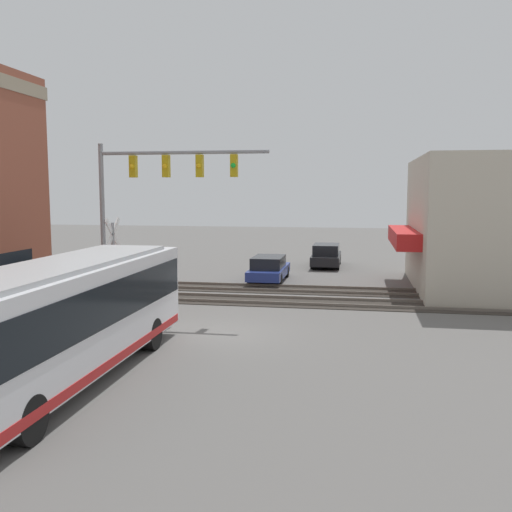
{
  "coord_description": "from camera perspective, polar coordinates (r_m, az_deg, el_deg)",
  "views": [
    {
      "loc": [
        -18.98,
        -4.56,
        4.92
      ],
      "look_at": [
        4.15,
        -0.45,
        2.27
      ],
      "focal_mm": 40.0,
      "sensor_mm": 36.0,
      "label": 1
    }
  ],
  "objects": [
    {
      "name": "ground_plane",
      "position": [
        20.13,
        -3.37,
        -7.71
      ],
      "size": [
        120.0,
        120.0,
        0.0
      ],
      "primitive_type": "plane",
      "color": "#605E5B"
    },
    {
      "name": "rail_track_far",
      "position": [
        28.96,
        0.87,
        -3.28
      ],
      "size": [
        2.6,
        60.0,
        0.15
      ],
      "color": "#332D28",
      "rests_on": "ground"
    },
    {
      "name": "traffic_signal_gantry",
      "position": [
        23.98,
        -10.19,
        7.01
      ],
      "size": [
        0.42,
        7.2,
        6.91
      ],
      "color": "gray",
      "rests_on": "ground"
    },
    {
      "name": "crossing_signal",
      "position": [
        25.45,
        -14.1,
        0.33
      ],
      "size": [
        1.41,
        1.18,
        3.81
      ],
      "color": "gray",
      "rests_on": "ground"
    },
    {
      "name": "rail_track_near",
      "position": [
        25.86,
        -0.27,
        -4.46
      ],
      "size": [
        2.6,
        60.0,
        0.15
      ],
      "color": "#332D28",
      "rests_on": "ground"
    },
    {
      "name": "city_bus",
      "position": [
        15.57,
        -18.5,
        -5.71
      ],
      "size": [
        10.84,
        2.59,
        3.14
      ],
      "color": "silver",
      "rests_on": "ground"
    },
    {
      "name": "pedestrian_at_crossing",
      "position": [
        25.27,
        -11.8,
        -2.9
      ],
      "size": [
        0.34,
        0.34,
        1.72
      ],
      "color": "#2D3351",
      "rests_on": "ground"
    },
    {
      "name": "parked_car_black",
      "position": [
        37.77,
        7.03,
        -0.02
      ],
      "size": [
        4.69,
        1.82,
        1.51
      ],
      "color": "black",
      "rests_on": "ground"
    },
    {
      "name": "parked_car_blue",
      "position": [
        31.53,
        1.3,
        -1.33
      ],
      "size": [
        4.79,
        1.82,
        1.39
      ],
      "color": "navy",
      "rests_on": "ground"
    }
  ]
}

